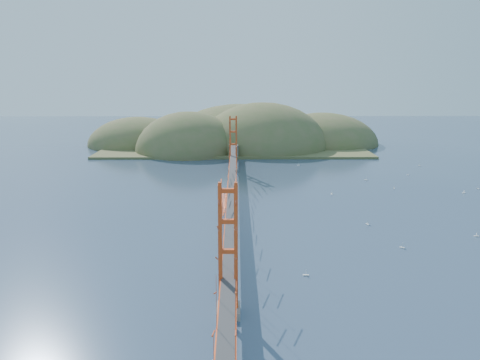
{
  "coord_description": "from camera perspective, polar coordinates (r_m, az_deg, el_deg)",
  "views": [
    {
      "loc": [
        0.72,
        -66.58,
        20.27
      ],
      "look_at": [
        1.21,
        0.0,
        5.0
      ],
      "focal_mm": 35.0,
      "sensor_mm": 36.0,
      "label": 1
    }
  ],
  "objects": [
    {
      "name": "ground",
      "position": [
        69.6,
        -1.0,
        -4.02
      ],
      "size": [
        320.0,
        320.0,
        0.0
      ],
      "primitive_type": "plane",
      "color": "#304460",
      "rests_on": "ground"
    },
    {
      "name": "bridge",
      "position": [
        68.07,
        -1.02,
        1.68
      ],
      "size": [
        2.2,
        94.4,
        12.0
      ],
      "color": "gray",
      "rests_on": "ground"
    },
    {
      "name": "far_headlands",
      "position": [
        136.62,
        0.21,
        4.38
      ],
      "size": [
        84.0,
        58.0,
        25.0
      ],
      "color": "brown",
      "rests_on": "ground"
    },
    {
      "name": "sailboat_14",
      "position": [
        81.41,
        11.1,
        -1.65
      ],
      "size": [
        0.44,
        0.53,
        0.61
      ],
      "color": "white",
      "rests_on": "ground"
    },
    {
      "name": "sailboat_11",
      "position": [
        93.89,
        27.03,
        -0.89
      ],
      "size": [
        0.65,
        0.65,
        0.68
      ],
      "color": "white",
      "rests_on": "ground"
    },
    {
      "name": "sailboat_8",
      "position": [
        89.48,
        25.63,
        -1.38
      ],
      "size": [
        0.58,
        0.51,
        0.65
      ],
      "color": "white",
      "rests_on": "ground"
    },
    {
      "name": "sailboat_17",
      "position": [
        100.85,
        19.78,
        0.62
      ],
      "size": [
        0.51,
        0.51,
        0.56
      ],
      "color": "white",
      "rests_on": "ground"
    },
    {
      "name": "sailboat_15",
      "position": [
        111.99,
        21.05,
        1.7
      ],
      "size": [
        0.65,
        0.65,
        0.68
      ],
      "color": "white",
      "rests_on": "ground"
    },
    {
      "name": "sailboat_2",
      "position": [
        66.86,
        26.87,
        -6.05
      ],
      "size": [
        0.56,
        0.51,
        0.63
      ],
      "color": "white",
      "rests_on": "ground"
    },
    {
      "name": "sailboat_16",
      "position": [
        93.62,
        15.1,
        0.05
      ],
      "size": [
        0.68,
        0.68,
        0.72
      ],
      "color": "white",
      "rests_on": "ground"
    },
    {
      "name": "sailboat_12",
      "position": [
        105.8,
        7.14,
        1.85
      ],
      "size": [
        0.55,
        0.49,
        0.62
      ],
      "color": "white",
      "rests_on": "ground"
    },
    {
      "name": "sailboat_6",
      "position": [
        59.18,
        19.18,
        -7.71
      ],
      "size": [
        0.66,
        0.66,
        0.7
      ],
      "color": "white",
      "rests_on": "ground"
    },
    {
      "name": "sailboat_0",
      "position": [
        66.52,
        15.29,
        -5.16
      ],
      "size": [
        0.63,
        0.63,
        0.7
      ],
      "color": "white",
      "rests_on": "ground"
    },
    {
      "name": "sailboat_4",
      "position": [
        88.24,
        18.28,
        -0.94
      ],
      "size": [
        0.52,
        0.53,
        0.59
      ],
      "color": "white",
      "rests_on": "ground"
    },
    {
      "name": "sailboat_extra_0",
      "position": [
        49.27,
        8.03,
        -11.32
      ],
      "size": [
        0.6,
        0.51,
        0.7
      ],
      "color": "white",
      "rests_on": "ground"
    }
  ]
}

